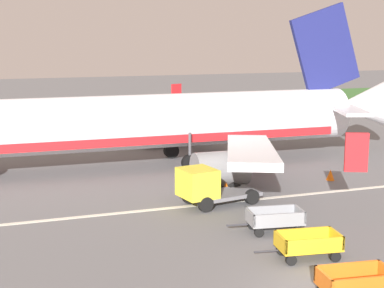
{
  "coord_description": "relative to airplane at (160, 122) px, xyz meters",
  "views": [
    {
      "loc": [
        -10.79,
        -16.79,
        8.96
      ],
      "look_at": [
        0.05,
        14.27,
        2.8
      ],
      "focal_mm": 54.55,
      "sensor_mm": 36.0,
      "label": 1
    }
  ],
  "objects": [
    {
      "name": "traffic_cone_near_plane",
      "position": [
        1.7,
        -7.89,
        -2.75
      ],
      "size": [
        0.46,
        0.46,
        0.61
      ],
      "primitive_type": "cone",
      "color": "orange",
      "rests_on": "ground"
    },
    {
      "name": "airplane",
      "position": [
        0.0,
        0.0,
        0.0
      ],
      "size": [
        37.55,
        30.29,
        11.34
      ],
      "color": "silver",
      "rests_on": "ground"
    },
    {
      "name": "baggage_cart_fourth_in_row",
      "position": [
        1.13,
        -15.11,
        -2.45
      ],
      "size": [
        3.62,
        1.75,
        1.07
      ],
      "color": "gray",
      "rests_on": "ground"
    },
    {
      "name": "baggage_cart_second_in_row",
      "position": [
        0.52,
        -22.31,
        -2.45
      ],
      "size": [
        3.61,
        1.69,
        1.07
      ],
      "color": "orange",
      "rests_on": "ground"
    },
    {
      "name": "grass_strip",
      "position": [
        -0.17,
        32.22,
        -3.02
      ],
      "size": [
        220.0,
        28.0,
        0.06
      ],
      "primitive_type": "cube",
      "color": "#3D7033",
      "rests_on": "ground"
    },
    {
      "name": "service_truck_beside_carts",
      "position": [
        -0.45,
        -10.23,
        -1.95
      ],
      "size": [
        4.63,
        2.63,
        2.1
      ],
      "color": "slate",
      "rests_on": "ground"
    },
    {
      "name": "apron_stripe",
      "position": [
        -0.17,
        -9.92,
        -3.05
      ],
      "size": [
        120.0,
        0.36,
        0.01
      ],
      "primitive_type": "cube",
      "color": "silver",
      "rests_on": "ground"
    },
    {
      "name": "traffic_cone_mid_apron",
      "position": [
        8.94,
        -7.5,
        -2.71
      ],
      "size": [
        0.52,
        0.52,
        0.69
      ],
      "primitive_type": "cone",
      "color": "orange",
      "rests_on": "ground"
    },
    {
      "name": "baggage_cart_third_in_row",
      "position": [
        0.9,
        -18.49,
        -2.45
      ],
      "size": [
        3.62,
        1.73,
        1.07
      ],
      "color": "gold",
      "rests_on": "ground"
    }
  ]
}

